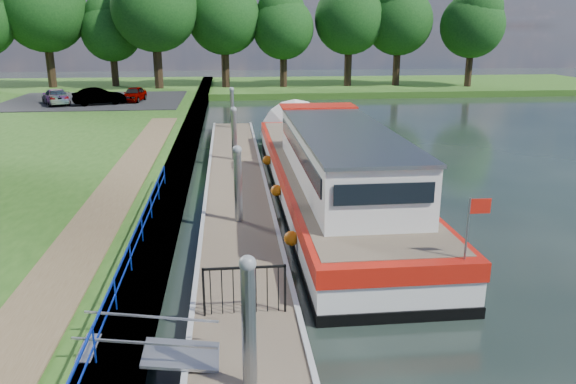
{
  "coord_description": "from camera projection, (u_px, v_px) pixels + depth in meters",
  "views": [
    {
      "loc": [
        -0.24,
        -9.14,
        6.6
      ],
      "look_at": [
        1.62,
        8.31,
        1.4
      ],
      "focal_mm": 35.0,
      "sensor_mm": 36.0,
      "label": 1
    }
  ],
  "objects": [
    {
      "name": "bank_edge",
      "position": [
        177.0,
        174.0,
        24.54
      ],
      "size": [
        1.1,
        90.0,
        0.78
      ],
      "primitive_type": "cube",
      "color": "#473D2D",
      "rests_on": "ground"
    },
    {
      "name": "far_bank",
      "position": [
        340.0,
        86.0,
        61.32
      ],
      "size": [
        60.0,
        18.0,
        0.6
      ],
      "primitive_type": "cube",
      "color": "#264E16",
      "rests_on": "ground"
    },
    {
      "name": "footpath",
      "position": [
        98.0,
        219.0,
        17.56
      ],
      "size": [
        1.6,
        40.0,
        0.05
      ],
      "primitive_type": "cube",
      "color": "brown",
      "rests_on": "riverbank"
    },
    {
      "name": "carpark",
      "position": [
        95.0,
        100.0,
        45.49
      ],
      "size": [
        14.0,
        12.0,
        0.06
      ],
      "primitive_type": "cube",
      "color": "black",
      "rests_on": "riverbank"
    },
    {
      "name": "blue_fence",
      "position": [
        123.0,
        267.0,
        12.82
      ],
      "size": [
        0.04,
        18.04,
        0.72
      ],
      "color": "#0C2DBF",
      "rests_on": "riverbank"
    },
    {
      "name": "pontoon",
      "position": [
        237.0,
        189.0,
        22.95
      ],
      "size": [
        2.5,
        30.0,
        0.56
      ],
      "color": "brown",
      "rests_on": "ground"
    },
    {
      "name": "mooring_piles",
      "position": [
        236.0,
        163.0,
        22.64
      ],
      "size": [
        0.3,
        27.3,
        3.55
      ],
      "color": "gray",
      "rests_on": "ground"
    },
    {
      "name": "gangway",
      "position": [
        151.0,
        352.0,
        10.72
      ],
      "size": [
        2.58,
        1.0,
        0.92
      ],
      "color": "#A5A8AD",
      "rests_on": "ground"
    },
    {
      "name": "gate_panel",
      "position": [
        245.0,
        283.0,
        12.38
      ],
      "size": [
        1.85,
        0.05,
        1.15
      ],
      "color": "black",
      "rests_on": "ground"
    },
    {
      "name": "barge",
      "position": [
        326.0,
        169.0,
        22.57
      ],
      "size": [
        4.36,
        21.15,
        4.78
      ],
      "color": "black",
      "rests_on": "ground"
    },
    {
      "name": "horizon_trees",
      "position": [
        211.0,
        12.0,
        54.6
      ],
      "size": [
        54.38,
        10.03,
        12.87
      ],
      "color": "#332316",
      "rests_on": "ground"
    },
    {
      "name": "car_a",
      "position": [
        134.0,
        94.0,
        44.61
      ],
      "size": [
        1.8,
        3.51,
        1.14
      ],
      "primitive_type": "imported",
      "rotation": [
        0.0,
        0.0,
        -0.14
      ],
      "color": "#999999",
      "rests_on": "carpark"
    },
    {
      "name": "car_b",
      "position": [
        99.0,
        96.0,
        42.71
      ],
      "size": [
        4.06,
        2.56,
        1.26
      ],
      "primitive_type": "imported",
      "rotation": [
        0.0,
        0.0,
        1.92
      ],
      "color": "#999999",
      "rests_on": "carpark"
    },
    {
      "name": "car_c",
      "position": [
        56.0,
        97.0,
        42.84
      ],
      "size": [
        3.18,
        4.43,
        1.19
      ],
      "primitive_type": "imported",
      "rotation": [
        0.0,
        0.0,
        3.55
      ],
      "color": "#999999",
      "rests_on": "carpark"
    }
  ]
}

